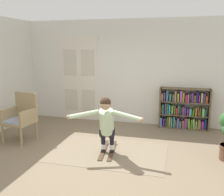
# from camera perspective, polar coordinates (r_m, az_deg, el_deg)

# --- Properties ---
(ground_plane) EXTENTS (7.20, 7.20, 0.00)m
(ground_plane) POSITION_cam_1_polar(r_m,az_deg,el_deg) (5.14, -2.79, -13.35)
(ground_plane) COLOR #7B6952
(back_wall) EXTENTS (6.00, 0.10, 2.90)m
(back_wall) POSITION_cam_1_polar(r_m,az_deg,el_deg) (7.22, 3.30, 5.82)
(back_wall) COLOR silver
(back_wall) RESTS_ON ground
(double_door) EXTENTS (1.22, 0.05, 2.45)m
(double_door) POSITION_cam_1_polar(r_m,az_deg,el_deg) (7.60, -7.31, 4.35)
(double_door) COLOR silver
(double_door) RESTS_ON ground
(rug) EXTENTS (2.40, 1.55, 0.01)m
(rug) POSITION_cam_1_polar(r_m,az_deg,el_deg) (5.41, -1.01, -11.98)
(rug) COLOR #806F58
(rug) RESTS_ON ground
(bookshelf) EXTENTS (1.30, 0.30, 1.08)m
(bookshelf) POSITION_cam_1_polar(r_m,az_deg,el_deg) (7.04, 15.70, -2.58)
(bookshelf) COLOR brown
(bookshelf) RESTS_ON ground
(wicker_chair) EXTENTS (0.67, 0.67, 1.10)m
(wicker_chair) POSITION_cam_1_polar(r_m,az_deg,el_deg) (6.27, -19.66, -3.77)
(wicker_chair) COLOR #9E875F
(wicker_chair) RESTS_ON ground
(skis_pair) EXTENTS (0.38, 0.95, 0.07)m
(skis_pair) POSITION_cam_1_polar(r_m,az_deg,el_deg) (5.43, -0.96, -11.66)
(skis_pair) COLOR #493424
(skis_pair) RESTS_ON rug
(person_skier) EXTENTS (1.48, 0.63, 1.14)m
(person_skier) POSITION_cam_1_polar(r_m,az_deg,el_deg) (5.04, -1.26, -5.15)
(person_skier) COLOR white
(person_skier) RESTS_ON skis_pair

